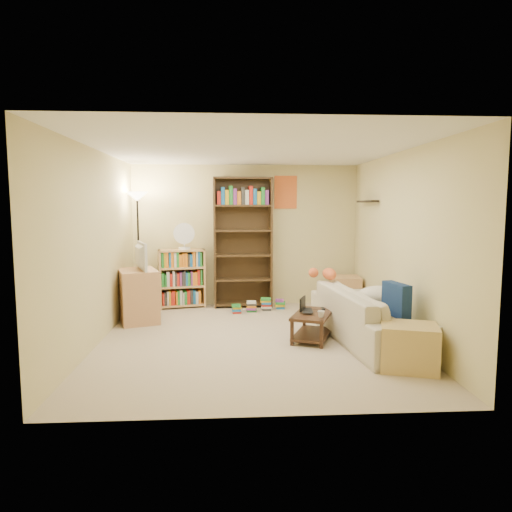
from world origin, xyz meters
name	(u,v)px	position (x,y,z in m)	size (l,w,h in m)	color
room	(252,218)	(0.00, 0.01, 1.62)	(4.50, 4.54, 2.52)	#C7B095
sofa	(370,315)	(1.55, -0.13, 0.34)	(1.16, 2.42, 0.68)	#BEB29D
navy_pillow	(396,300)	(1.72, -0.62, 0.65)	(0.45, 0.13, 0.40)	navy
cream_blanket	(380,296)	(1.71, -0.06, 0.58)	(0.63, 0.45, 0.27)	silver
tabby_cat	(327,274)	(1.15, 0.72, 0.77)	(0.54, 0.24, 0.18)	orange
coffee_table	(312,323)	(0.81, -0.03, 0.22)	(0.72, 0.91, 0.36)	#3D2317
laptop	(311,311)	(0.79, 0.02, 0.37)	(0.26, 0.37, 0.03)	black
laptop_screen	(303,304)	(0.69, 0.06, 0.46)	(0.01, 0.27, 0.18)	white
mug	(321,314)	(0.87, -0.27, 0.40)	(0.11, 0.11, 0.08)	silver
tv_remote	(323,309)	(0.99, 0.18, 0.37)	(0.04, 0.14, 0.02)	black
tv_stand	(138,296)	(-1.70, 1.08, 0.40)	(0.54, 0.75, 0.81)	tan
television	(137,256)	(-1.70, 1.08, 1.02)	(0.33, 0.72, 0.42)	black
tall_bookshelf	(243,239)	(-0.05, 2.05, 1.20)	(1.03, 0.38, 2.27)	#47321B
short_bookshelf	(182,278)	(-1.13, 2.05, 0.51)	(0.85, 0.48, 1.02)	tan
desk_fan	(184,236)	(-1.07, 2.00, 1.26)	(0.36, 0.20, 0.46)	white
floor_lamp	(138,217)	(-1.80, 1.72, 1.60)	(0.34, 0.34, 2.00)	black
side_table	(345,292)	(1.72, 1.77, 0.28)	(0.49, 0.49, 0.56)	tan
end_cabinet	(409,347)	(1.65, -1.21, 0.25)	(0.59, 0.50, 0.50)	#D8B769
book_stacks	(260,306)	(0.21, 1.66, 0.09)	(0.94, 0.43, 0.21)	red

